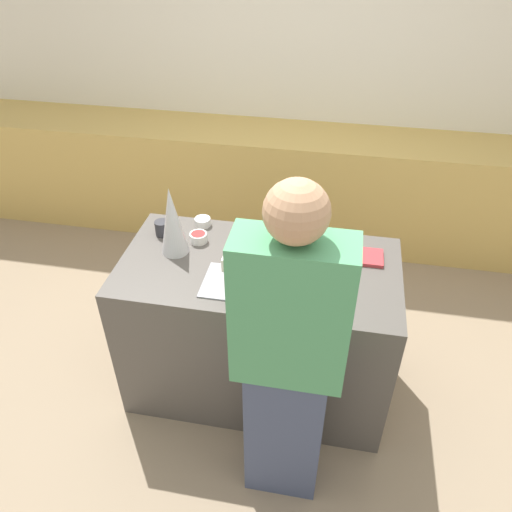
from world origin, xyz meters
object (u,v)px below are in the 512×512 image
(candy_bowl_center_rear, at_px, (198,237))
(candy_bowl_far_right, at_px, (254,245))
(mug, at_px, (162,228))
(candy_bowl_far_left, at_px, (203,221))
(cookbook, at_px, (361,256))
(baking_tray, at_px, (247,284))
(candy_bowl_near_tray_left, at_px, (299,254))
(person, at_px, (288,360))
(gingerbread_house, at_px, (247,268))
(decorative_tree, at_px, (172,221))

(candy_bowl_center_rear, relative_size, candy_bowl_far_right, 1.04)
(mug, bearing_deg, candy_bowl_far_left, 33.71)
(mug, bearing_deg, candy_bowl_far_right, -4.43)
(candy_bowl_far_right, distance_m, cookbook, 0.58)
(baking_tray, relative_size, candy_bowl_near_tray_left, 3.40)
(candy_bowl_center_rear, xyz_separation_m, person, (0.61, -0.76, -0.04))
(candy_bowl_far_left, distance_m, cookbook, 0.93)
(candy_bowl_near_tray_left, relative_size, cookbook, 0.56)
(gingerbread_house, bearing_deg, mug, 148.01)
(candy_bowl_near_tray_left, bearing_deg, cookbook, 10.58)
(candy_bowl_center_rear, height_order, candy_bowl_near_tray_left, candy_bowl_center_rear)
(gingerbread_house, xyz_separation_m, person, (0.27, -0.44, -0.11))
(person, bearing_deg, baking_tray, 121.11)
(person, bearing_deg, candy_bowl_center_rear, 128.51)
(gingerbread_house, bearing_deg, candy_bowl_center_rear, 136.76)
(candy_bowl_near_tray_left, bearing_deg, gingerbread_house, -130.11)
(cookbook, bearing_deg, baking_tray, -149.18)
(baking_tray, xyz_separation_m, mug, (-0.56, 0.35, 0.04))
(mug, bearing_deg, candy_bowl_near_tray_left, -5.77)
(baking_tray, height_order, decorative_tree, decorative_tree)
(decorative_tree, height_order, candy_bowl_near_tray_left, decorative_tree)
(candy_bowl_far_left, xyz_separation_m, cookbook, (0.92, -0.15, -0.02))
(cookbook, relative_size, person, 0.13)
(cookbook, bearing_deg, mug, 179.05)
(gingerbread_house, xyz_separation_m, cookbook, (0.56, 0.33, -0.10))
(candy_bowl_center_rear, bearing_deg, cookbook, 0.79)
(decorative_tree, distance_m, candy_bowl_near_tray_left, 0.69)
(candy_bowl_near_tray_left, bearing_deg, candy_bowl_far_right, 171.40)
(candy_bowl_center_rear, relative_size, person, 0.06)
(candy_bowl_near_tray_left, height_order, mug, mug)
(baking_tray, relative_size, candy_bowl_far_left, 4.74)
(mug, bearing_deg, candy_bowl_center_rear, -7.92)
(candy_bowl_far_right, xyz_separation_m, mug, (-0.54, 0.04, 0.02))
(candy_bowl_center_rear, relative_size, cookbook, 0.42)
(decorative_tree, bearing_deg, candy_bowl_center_rear, 47.68)
(candy_bowl_far_right, bearing_deg, baking_tray, -85.62)
(candy_bowl_near_tray_left, height_order, cookbook, candy_bowl_near_tray_left)
(baking_tray, relative_size, person, 0.25)
(gingerbread_house, distance_m, candy_bowl_far_right, 0.32)
(gingerbread_house, height_order, cookbook, gingerbread_house)
(baking_tray, height_order, candy_bowl_near_tray_left, candy_bowl_near_tray_left)
(gingerbread_house, relative_size, candy_bowl_far_right, 2.78)
(decorative_tree, distance_m, candy_bowl_center_rear, 0.22)
(mug, relative_size, person, 0.05)
(baking_tray, height_order, mug, mug)
(gingerbread_house, height_order, candy_bowl_center_rear, gingerbread_house)
(candy_bowl_near_tray_left, height_order, person, person)
(candy_bowl_far_left, bearing_deg, gingerbread_house, -53.25)
(candy_bowl_center_rear, relative_size, candy_bowl_near_tray_left, 0.75)
(baking_tray, relative_size, cookbook, 1.90)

